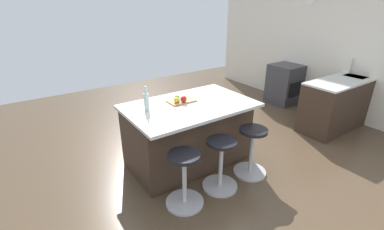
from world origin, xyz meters
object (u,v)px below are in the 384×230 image
at_px(oven_range, 285,84).
at_px(apple_red, 184,99).
at_px(stool_by_window, 251,153).
at_px(apple_yellow, 177,100).
at_px(water_bottle, 146,101).
at_px(stool_middle, 221,166).
at_px(apple_green, 177,98).
at_px(cutting_board, 181,101).
at_px(kitchen_island, 188,133).
at_px(stool_near_camera, 184,181).

xyz_separation_m(oven_range, apple_red, (3.15, 0.76, 0.53)).
bearing_deg(stool_by_window, apple_yellow, -49.35).
bearing_deg(water_bottle, stool_middle, 124.57).
bearing_deg(stool_by_window, apple_green, -54.21).
distance_m(stool_by_window, apple_red, 1.14).
relative_size(stool_by_window, cutting_board, 1.84).
relative_size(oven_range, apple_green, 11.72).
bearing_deg(cutting_board, kitchen_island, 108.81).
xyz_separation_m(stool_middle, stool_near_camera, (0.53, 0.00, 0.00)).
bearing_deg(cutting_board, stool_by_window, 124.43).
xyz_separation_m(oven_range, cutting_board, (3.14, 0.69, 0.48)).
relative_size(cutting_board, apple_green, 4.90).
distance_m(oven_range, cutting_board, 3.25).
bearing_deg(oven_range, stool_middle, 25.96).
relative_size(kitchen_island, apple_red, 19.78).
bearing_deg(apple_green, oven_range, -168.33).
height_order(cutting_board, apple_yellow, apple_yellow).
distance_m(cutting_board, apple_red, 0.09).
distance_m(apple_yellow, water_bottle, 0.42).
height_order(oven_range, cutting_board, cutting_board).
bearing_deg(oven_range, apple_green, 11.67).
height_order(stool_middle, cutting_board, cutting_board).
height_order(oven_range, apple_yellow, apple_yellow).
relative_size(kitchen_island, apple_green, 22.91).
bearing_deg(stool_middle, water_bottle, -55.43).
relative_size(apple_red, apple_green, 1.16).
relative_size(stool_by_window, water_bottle, 2.12).
bearing_deg(stool_near_camera, oven_range, -157.41).
height_order(stool_near_camera, apple_green, apple_green).
relative_size(stool_by_window, apple_red, 7.79).
relative_size(stool_middle, apple_green, 9.02).
relative_size(kitchen_island, cutting_board, 4.67).
height_order(stool_near_camera, cutting_board, cutting_board).
height_order(apple_green, water_bottle, water_bottle).
bearing_deg(kitchen_island, cutting_board, -71.19).
distance_m(stool_middle, apple_green, 1.07).
bearing_deg(kitchen_island, apple_yellow, -23.13).
relative_size(oven_range, stool_middle, 1.30).
distance_m(cutting_board, water_bottle, 0.53).
xyz_separation_m(stool_near_camera, water_bottle, (0.03, -0.80, 0.71)).
bearing_deg(kitchen_island, oven_range, -165.63).
height_order(oven_range, stool_near_camera, oven_range).
height_order(stool_middle, water_bottle, water_bottle).
bearing_deg(cutting_board, water_bottle, 1.90).
height_order(stool_near_camera, water_bottle, water_bottle).
bearing_deg(stool_near_camera, stool_by_window, 180.00).
distance_m(kitchen_island, stool_by_window, 0.90).
xyz_separation_m(kitchen_island, apple_green, (0.09, -0.14, 0.50)).
xyz_separation_m(cutting_board, apple_red, (0.01, 0.08, 0.05)).
xyz_separation_m(oven_range, stool_near_camera, (3.63, 1.51, -0.12)).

